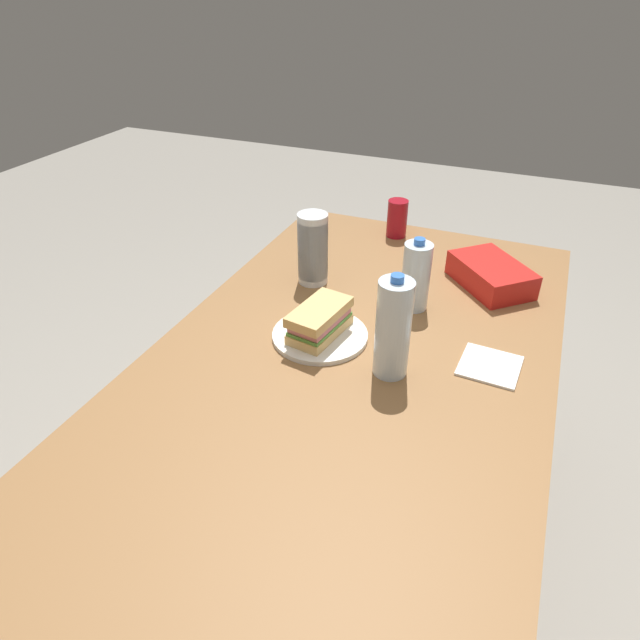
# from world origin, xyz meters

# --- Properties ---
(ground_plane) EXTENTS (8.00, 8.00, 0.00)m
(ground_plane) POSITION_xyz_m (0.00, 0.00, 0.00)
(ground_plane) COLOR gray
(dining_table) EXTENTS (1.67, 0.90, 0.77)m
(dining_table) POSITION_xyz_m (0.00, 0.00, 0.67)
(dining_table) COLOR olive
(dining_table) RESTS_ON ground_plane
(paper_plate) EXTENTS (0.23, 0.23, 0.01)m
(paper_plate) POSITION_xyz_m (-0.09, -0.10, 0.77)
(paper_plate) COLOR white
(paper_plate) RESTS_ON dining_table
(sandwich) EXTENTS (0.20, 0.12, 0.08)m
(sandwich) POSITION_xyz_m (-0.09, -0.09, 0.82)
(sandwich) COLOR #DBB26B
(sandwich) RESTS_ON paper_plate
(soda_can_red) EXTENTS (0.07, 0.07, 0.12)m
(soda_can_red) POSITION_xyz_m (-0.74, -0.09, 0.83)
(soda_can_red) COLOR maroon
(soda_can_red) RESTS_ON dining_table
(chip_bag) EXTENTS (0.27, 0.27, 0.07)m
(chip_bag) POSITION_xyz_m (-0.51, 0.25, 0.80)
(chip_bag) COLOR red
(chip_bag) RESTS_ON dining_table
(water_bottle_tall) EXTENTS (0.07, 0.07, 0.20)m
(water_bottle_tall) POSITION_xyz_m (-0.32, 0.08, 0.86)
(water_bottle_tall) COLOR silver
(water_bottle_tall) RESTS_ON dining_table
(plastic_cup_stack) EXTENTS (0.08, 0.08, 0.20)m
(plastic_cup_stack) POSITION_xyz_m (-0.34, -0.22, 0.87)
(plastic_cup_stack) COLOR silver
(plastic_cup_stack) RESTS_ON dining_table
(water_bottle_spare) EXTENTS (0.08, 0.08, 0.24)m
(water_bottle_spare) POSITION_xyz_m (-0.03, 0.10, 0.88)
(water_bottle_spare) COLOR silver
(water_bottle_spare) RESTS_ON dining_table
(paper_napkin) EXTENTS (0.14, 0.14, 0.01)m
(paper_napkin) POSITION_xyz_m (-0.13, 0.30, 0.77)
(paper_napkin) COLOR white
(paper_napkin) RESTS_ON dining_table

